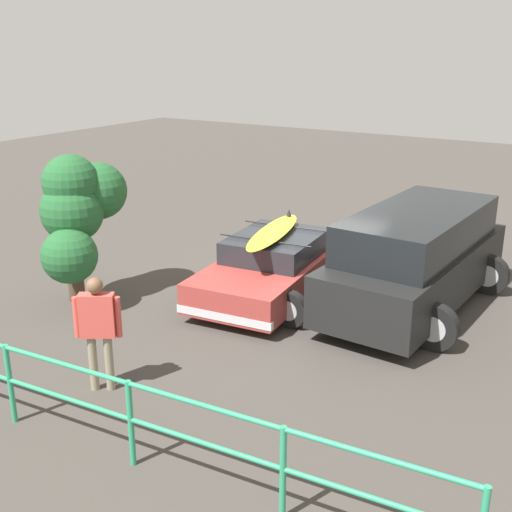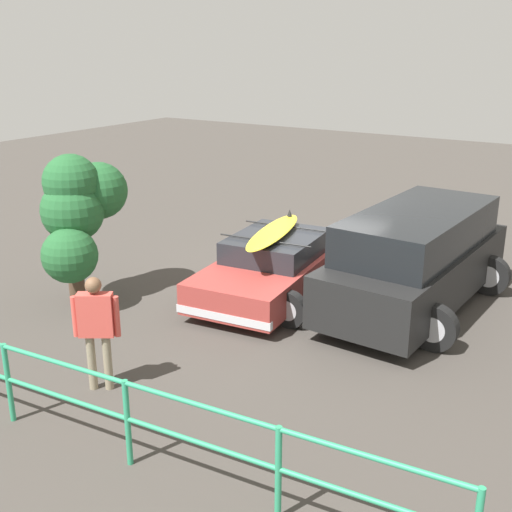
{
  "view_description": "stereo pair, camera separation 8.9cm",
  "coord_description": "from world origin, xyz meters",
  "px_view_note": "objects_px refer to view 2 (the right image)",
  "views": [
    {
      "loc": [
        -5.4,
        10.55,
        4.66
      ],
      "look_at": [
        0.45,
        1.16,
        0.95
      ],
      "focal_mm": 45.0,
      "sensor_mm": 36.0,
      "label": 1
    },
    {
      "loc": [
        -5.48,
        10.51,
        4.66
      ],
      "look_at": [
        0.45,
        1.16,
        0.95
      ],
      "focal_mm": 45.0,
      "sensor_mm": 36.0,
      "label": 2
    }
  ],
  "objects_px": {
    "sedan_car": "(274,266)",
    "bush_near_left": "(78,209)",
    "suv_car": "(417,258)",
    "person_bystander": "(96,323)"
  },
  "relations": [
    {
      "from": "sedan_car",
      "to": "bush_near_left",
      "type": "xyz_separation_m",
      "value": [
        2.82,
        2.19,
        1.21
      ]
    },
    {
      "from": "sedan_car",
      "to": "suv_car",
      "type": "bearing_deg",
      "value": -161.97
    },
    {
      "from": "person_bystander",
      "to": "bush_near_left",
      "type": "height_order",
      "value": "bush_near_left"
    },
    {
      "from": "sedan_car",
      "to": "bush_near_left",
      "type": "bearing_deg",
      "value": 37.88
    },
    {
      "from": "bush_near_left",
      "to": "sedan_car",
      "type": "bearing_deg",
      "value": -142.12
    },
    {
      "from": "person_bystander",
      "to": "bush_near_left",
      "type": "relative_size",
      "value": 0.6
    },
    {
      "from": "sedan_car",
      "to": "bush_near_left",
      "type": "distance_m",
      "value": 3.77
    },
    {
      "from": "suv_car",
      "to": "person_bystander",
      "type": "height_order",
      "value": "suv_car"
    },
    {
      "from": "person_bystander",
      "to": "bush_near_left",
      "type": "xyz_separation_m",
      "value": [
        2.62,
        -2.2,
        0.77
      ]
    },
    {
      "from": "bush_near_left",
      "to": "person_bystander",
      "type": "bearing_deg",
      "value": 140.01
    }
  ]
}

